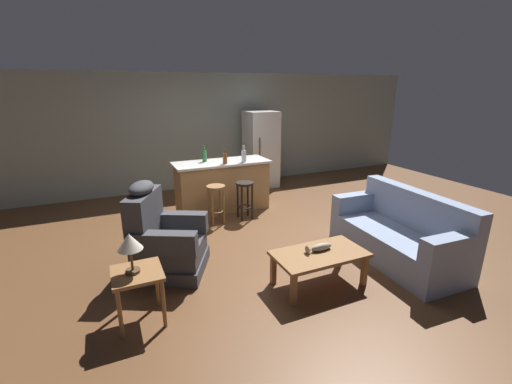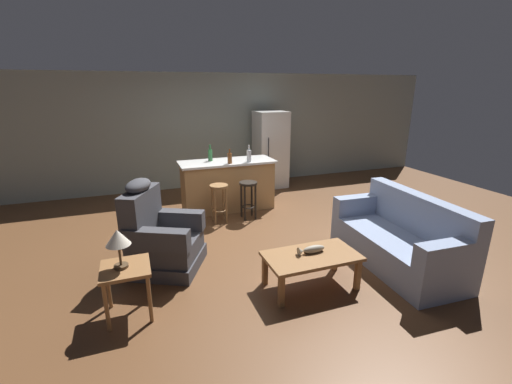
% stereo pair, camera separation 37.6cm
% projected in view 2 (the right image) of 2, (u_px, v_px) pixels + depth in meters
% --- Properties ---
extents(ground_plane, '(12.00, 12.00, 0.00)m').
position_uv_depth(ground_plane, '(251.00, 235.00, 5.53)').
color(ground_plane, brown).
extents(back_wall, '(12.00, 0.05, 2.60)m').
position_uv_depth(back_wall, '(206.00, 131.00, 7.95)').
color(back_wall, '#939E93').
rests_on(back_wall, ground_plane).
extents(coffee_table, '(1.10, 0.60, 0.42)m').
position_uv_depth(coffee_table, '(311.00, 259.00, 4.01)').
color(coffee_table, olive).
rests_on(coffee_table, ground_plane).
extents(fish_figurine, '(0.34, 0.10, 0.10)m').
position_uv_depth(fish_figurine, '(311.00, 250.00, 4.02)').
color(fish_figurine, '#4C3823').
rests_on(fish_figurine, coffee_table).
extents(couch, '(0.93, 1.94, 0.94)m').
position_uv_depth(couch, '(400.00, 240.00, 4.57)').
color(couch, '#8493B2').
rests_on(couch, ground_plane).
extents(recliner_near_lamp, '(1.13, 1.13, 1.20)m').
position_uv_depth(recliner_near_lamp, '(160.00, 238.00, 4.43)').
color(recliner_near_lamp, '#3D3D42').
rests_on(recliner_near_lamp, ground_plane).
extents(end_table, '(0.48, 0.48, 0.56)m').
position_uv_depth(end_table, '(126.00, 275.00, 3.47)').
color(end_table, olive).
rests_on(end_table, ground_plane).
extents(table_lamp, '(0.24, 0.24, 0.41)m').
position_uv_depth(table_lamp, '(118.00, 239.00, 3.34)').
color(table_lamp, '#4C3823').
rests_on(table_lamp, end_table).
extents(kitchen_island, '(1.80, 0.70, 0.95)m').
position_uv_depth(kitchen_island, '(228.00, 185.00, 6.60)').
color(kitchen_island, '#AD7F4C').
rests_on(kitchen_island, ground_plane).
extents(bar_stool_left, '(0.32, 0.32, 0.68)m').
position_uv_depth(bar_stool_left, '(219.00, 196.00, 5.93)').
color(bar_stool_left, olive).
rests_on(bar_stool_left, ground_plane).
extents(bar_stool_right, '(0.32, 0.32, 0.68)m').
position_uv_depth(bar_stool_right, '(248.00, 193.00, 6.11)').
color(bar_stool_right, black).
rests_on(bar_stool_right, ground_plane).
extents(refrigerator, '(0.70, 0.69, 1.76)m').
position_uv_depth(refrigerator, '(270.00, 150.00, 8.02)').
color(refrigerator, white).
rests_on(refrigerator, ground_plane).
extents(bottle_tall_green, '(0.08, 0.08, 0.31)m').
position_uv_depth(bottle_tall_green, '(210.00, 155.00, 6.45)').
color(bottle_tall_green, '#2D6B38').
rests_on(bottle_tall_green, kitchen_island).
extents(bottle_short_amber, '(0.08, 0.08, 0.27)m').
position_uv_depth(bottle_short_amber, '(230.00, 158.00, 6.24)').
color(bottle_short_amber, brown).
rests_on(bottle_short_amber, kitchen_island).
extents(bottle_wine_dark, '(0.09, 0.09, 0.31)m').
position_uv_depth(bottle_wine_dark, '(249.00, 156.00, 6.35)').
color(bottle_wine_dark, silver).
rests_on(bottle_wine_dark, kitchen_island).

